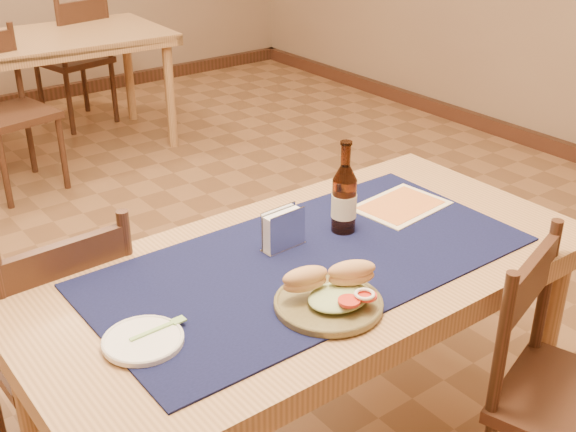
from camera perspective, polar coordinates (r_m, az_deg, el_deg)
main_table at (r=2.00m, az=1.74°, el=-5.69°), size 1.60×0.80×0.75m
placemat at (r=1.96m, az=1.77°, el=-3.58°), size 1.20×0.60×0.01m
baseboard at (r=2.91m, az=-8.49°, el=-9.26°), size 6.00×7.00×0.10m
back_table at (r=4.79m, az=-19.68°, el=12.11°), size 1.71×0.92×0.75m
chair_main_far at (r=2.27m, az=-17.53°, el=-9.26°), size 0.42×0.42×0.88m
chair_main_near at (r=2.13m, az=21.03°, el=-12.94°), size 0.49×0.49×0.85m
chair_back_near at (r=4.37m, az=-21.37°, el=7.84°), size 0.49×0.49×0.91m
chair_back_far at (r=5.36m, az=-16.40°, el=11.91°), size 0.50×0.50×0.93m
sandwich_plate at (r=1.76m, az=3.42°, el=-6.30°), size 0.27×0.27×0.10m
side_plate at (r=1.67m, az=-11.39°, el=-9.56°), size 0.18×0.18×0.02m
fork at (r=1.70m, az=-9.90°, el=-8.63°), size 0.14×0.02×0.00m
beer_bottle at (r=2.07m, az=4.46°, el=1.38°), size 0.07×0.07×0.28m
napkin_holder at (r=1.99m, az=-0.39°, el=-1.13°), size 0.13×0.05×0.12m
menu_card at (r=2.28m, az=8.91°, el=0.82°), size 0.30×0.23×0.01m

